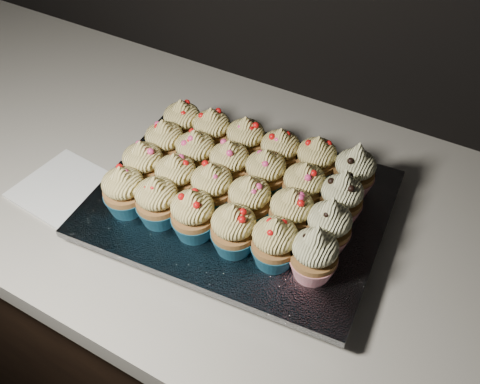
# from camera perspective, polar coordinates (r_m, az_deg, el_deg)

# --- Properties ---
(cabinet) EXTENTS (2.40, 0.60, 0.86)m
(cabinet) POSITION_cam_1_polar(r_m,az_deg,el_deg) (1.23, 0.28, -15.94)
(cabinet) COLOR black
(cabinet) RESTS_ON ground
(worktop) EXTENTS (2.44, 0.64, 0.04)m
(worktop) POSITION_cam_1_polar(r_m,az_deg,el_deg) (0.87, 0.38, -1.29)
(worktop) COLOR beige
(worktop) RESTS_ON cabinet
(napkin) EXTENTS (0.15, 0.15, 0.00)m
(napkin) POSITION_cam_1_polar(r_m,az_deg,el_deg) (0.91, -18.26, 0.45)
(napkin) COLOR white
(napkin) RESTS_ON worktop
(baking_tray) EXTENTS (0.42, 0.33, 0.02)m
(baking_tray) POSITION_cam_1_polar(r_m,az_deg,el_deg) (0.82, 0.00, -1.94)
(baking_tray) COLOR black
(baking_tray) RESTS_ON worktop
(foil_lining) EXTENTS (0.45, 0.37, 0.01)m
(foil_lining) POSITION_cam_1_polar(r_m,az_deg,el_deg) (0.81, 0.00, -1.11)
(foil_lining) COLOR silver
(foil_lining) RESTS_ON baking_tray
(cupcake_0) EXTENTS (0.06, 0.06, 0.08)m
(cupcake_0) POSITION_cam_1_polar(r_m,az_deg,el_deg) (0.78, -12.25, 0.13)
(cupcake_0) COLOR #185673
(cupcake_0) RESTS_ON foil_lining
(cupcake_1) EXTENTS (0.06, 0.06, 0.08)m
(cupcake_1) POSITION_cam_1_polar(r_m,az_deg,el_deg) (0.76, -8.80, -0.97)
(cupcake_1) COLOR #185673
(cupcake_1) RESTS_ON foil_lining
(cupcake_2) EXTENTS (0.06, 0.06, 0.08)m
(cupcake_2) POSITION_cam_1_polar(r_m,az_deg,el_deg) (0.73, -5.03, -2.40)
(cupcake_2) COLOR #185673
(cupcake_2) RESTS_ON foil_lining
(cupcake_3) EXTENTS (0.06, 0.06, 0.08)m
(cupcake_3) POSITION_cam_1_polar(r_m,az_deg,el_deg) (0.71, -0.69, -3.99)
(cupcake_3) COLOR #185673
(cupcake_3) RESTS_ON foil_lining
(cupcake_4) EXTENTS (0.06, 0.06, 0.08)m
(cupcake_4) POSITION_cam_1_polar(r_m,az_deg,el_deg) (0.70, 3.71, -5.40)
(cupcake_4) COLOR #185673
(cupcake_4) RESTS_ON foil_lining
(cupcake_5) EXTENTS (0.06, 0.06, 0.10)m
(cupcake_5) POSITION_cam_1_polar(r_m,az_deg,el_deg) (0.69, 7.93, -6.55)
(cupcake_5) COLOR red
(cupcake_5) RESTS_ON foil_lining
(cupcake_6) EXTENTS (0.06, 0.06, 0.08)m
(cupcake_6) POSITION_cam_1_polar(r_m,az_deg,el_deg) (0.81, -10.24, 2.84)
(cupcake_6) COLOR #185673
(cupcake_6) RESTS_ON foil_lining
(cupcake_7) EXTENTS (0.06, 0.06, 0.08)m
(cupcake_7) POSITION_cam_1_polar(r_m,az_deg,el_deg) (0.79, -6.82, 1.53)
(cupcake_7) COLOR #185673
(cupcake_7) RESTS_ON foil_lining
(cupcake_8) EXTENTS (0.06, 0.06, 0.08)m
(cupcake_8) POSITION_cam_1_polar(r_m,az_deg,el_deg) (0.77, -3.00, 0.49)
(cupcake_8) COLOR #185673
(cupcake_8) RESTS_ON foil_lining
(cupcake_9) EXTENTS (0.06, 0.06, 0.08)m
(cupcake_9) POSITION_cam_1_polar(r_m,az_deg,el_deg) (0.75, 1.01, -0.91)
(cupcake_9) COLOR #185673
(cupcake_9) RESTS_ON foil_lining
(cupcake_10) EXTENTS (0.06, 0.06, 0.08)m
(cupcake_10) POSITION_cam_1_polar(r_m,az_deg,el_deg) (0.73, 5.48, -2.25)
(cupcake_10) COLOR #185673
(cupcake_10) RESTS_ON foil_lining
(cupcake_11) EXTENTS (0.06, 0.06, 0.10)m
(cupcake_11) POSITION_cam_1_polar(r_m,az_deg,el_deg) (0.72, 9.43, -3.56)
(cupcake_11) COLOR red
(cupcake_11) RESTS_ON foil_lining
(cupcake_12) EXTENTS (0.06, 0.06, 0.08)m
(cupcake_12) POSITION_cam_1_polar(r_m,az_deg,el_deg) (0.85, -7.99, 5.14)
(cupcake_12) COLOR #185673
(cupcake_12) RESTS_ON foil_lining
(cupcake_13) EXTENTS (0.06, 0.06, 0.08)m
(cupcake_13) POSITION_cam_1_polar(r_m,az_deg,el_deg) (0.82, -4.74, 4.08)
(cupcake_13) COLOR #185673
(cupcake_13) RESTS_ON foil_lining
(cupcake_14) EXTENTS (0.06, 0.06, 0.08)m
(cupcake_14) POSITION_cam_1_polar(r_m,az_deg,el_deg) (0.80, -1.13, 2.94)
(cupcake_14) COLOR #185673
(cupcake_14) RESTS_ON foil_lining
(cupcake_15) EXTENTS (0.06, 0.06, 0.08)m
(cupcake_15) POSITION_cam_1_polar(r_m,az_deg,el_deg) (0.79, 2.71, 2.00)
(cupcake_15) COLOR #185673
(cupcake_15) RESTS_ON foil_lining
(cupcake_16) EXTENTS (0.06, 0.06, 0.08)m
(cupcake_16) POSITION_cam_1_polar(r_m,az_deg,el_deg) (0.77, 6.80, 0.56)
(cupcake_16) COLOR #185673
(cupcake_16) RESTS_ON foil_lining
(cupcake_17) EXTENTS (0.06, 0.06, 0.10)m
(cupcake_17) POSITION_cam_1_polar(r_m,az_deg,el_deg) (0.76, 10.74, -0.60)
(cupcake_17) COLOR red
(cupcake_17) RESTS_ON foil_lining
(cupcake_18) EXTENTS (0.06, 0.06, 0.08)m
(cupcake_18) POSITION_cam_1_polar(r_m,az_deg,el_deg) (0.89, -6.16, 7.31)
(cupcake_18) COLOR #185673
(cupcake_18) RESTS_ON foil_lining
(cupcake_19) EXTENTS (0.06, 0.06, 0.08)m
(cupcake_19) POSITION_cam_1_polar(r_m,az_deg,el_deg) (0.86, -3.03, 6.46)
(cupcake_19) COLOR #185673
(cupcake_19) RESTS_ON foil_lining
(cupcake_20) EXTENTS (0.06, 0.06, 0.08)m
(cupcake_20) POSITION_cam_1_polar(r_m,az_deg,el_deg) (0.85, 0.59, 5.52)
(cupcake_20) COLOR #185673
(cupcake_20) RESTS_ON foil_lining
(cupcake_21) EXTENTS (0.06, 0.06, 0.08)m
(cupcake_21) POSITION_cam_1_polar(r_m,az_deg,el_deg) (0.83, 4.26, 4.25)
(cupcake_21) COLOR #185673
(cupcake_21) RESTS_ON foil_lining
(cupcake_22) EXTENTS (0.06, 0.06, 0.08)m
(cupcake_22) POSITION_cam_1_polar(r_m,az_deg,el_deg) (0.82, 8.10, 3.36)
(cupcake_22) COLOR #185673
(cupcake_22) RESTS_ON foil_lining
(cupcake_23) EXTENTS (0.06, 0.06, 0.10)m
(cupcake_23) POSITION_cam_1_polar(r_m,az_deg,el_deg) (0.81, 12.10, 2.20)
(cupcake_23) COLOR red
(cupcake_23) RESTS_ON foil_lining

